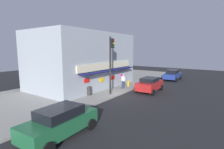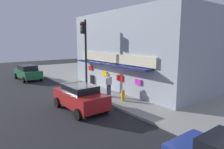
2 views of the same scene
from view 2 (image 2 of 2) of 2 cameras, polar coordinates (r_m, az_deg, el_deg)
The scene contains 9 objects.
ground_plane at distance 16.82m, azimuth -8.97°, elevation -5.34°, with size 62.16×62.16×0.00m, color #232326.
sidewalk at distance 19.95m, azimuth 5.46°, elevation -2.71°, with size 41.44×11.23×0.16m, color gray.
corner_building at distance 18.94m, azimuth 9.03°, elevation 6.83°, with size 12.63×8.17×6.56m.
traffic_light at distance 16.95m, azimuth -7.77°, elevation 8.05°, with size 0.32×0.58×5.85m.
fire_hydrant at distance 14.03m, azimuth 3.16°, elevation -5.90°, with size 0.50×0.26×0.81m.
trash_can at distance 19.47m, azimuth -5.51°, elevation -1.47°, with size 0.53×0.53×0.87m, color #2D2D2D.
pedestrian at distance 14.95m, azimuth -0.93°, elevation -2.73°, with size 0.50×0.54×1.73m.
parked_car_green at distance 24.22m, azimuth -22.81°, elevation 0.59°, with size 4.41×2.24×1.64m.
parked_car_red at distance 12.73m, azimuth -9.01°, elevation -6.26°, with size 4.04×2.17×1.59m.
Camera 2 is at (14.46, -7.49, 4.24)m, focal length 32.17 mm.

